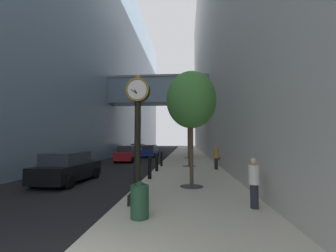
% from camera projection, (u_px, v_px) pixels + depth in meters
% --- Properties ---
extents(ground_plane, '(110.00, 110.00, 0.00)m').
position_uv_depth(ground_plane, '(168.00, 158.00, 29.71)').
color(ground_plane, black).
rests_on(ground_plane, ground).
extents(sidewalk_right, '(5.16, 80.00, 0.14)m').
position_uv_depth(sidewalk_right, '(187.00, 156.00, 32.49)').
color(sidewalk_right, '#BCB29E').
rests_on(sidewalk_right, ground).
extents(building_block_left, '(21.76, 80.00, 29.87)m').
position_uv_depth(building_block_left, '(92.00, 57.00, 34.48)').
color(building_block_left, '#758EA8').
rests_on(building_block_left, ground).
extents(building_block_right, '(9.00, 80.00, 36.81)m').
position_uv_depth(building_block_right, '(236.00, 29.00, 33.01)').
color(building_block_right, '#B7B2A8').
rests_on(building_block_right, ground).
extents(street_clock, '(0.84, 0.55, 4.52)m').
position_uv_depth(street_clock, '(138.00, 132.00, 7.96)').
color(street_clock, black).
rests_on(street_clock, sidewalk_right).
extents(bollard_second, '(0.23, 0.23, 1.22)m').
position_uv_depth(bollard_second, '(138.00, 176.00, 9.86)').
color(bollard_second, black).
rests_on(bollard_second, sidewalk_right).
extents(bollard_third, '(0.23, 0.23, 1.22)m').
position_uv_depth(bollard_third, '(150.00, 167.00, 12.90)').
color(bollard_third, black).
rests_on(bollard_third, sidewalk_right).
extents(bollard_fourth, '(0.23, 0.23, 1.22)m').
position_uv_depth(bollard_fourth, '(157.00, 162.00, 15.95)').
color(bollard_fourth, black).
rests_on(bollard_fourth, sidewalk_right).
extents(bollard_fifth, '(0.23, 0.23, 1.22)m').
position_uv_depth(bollard_fifth, '(161.00, 158.00, 18.99)').
color(bollard_fifth, black).
rests_on(bollard_fifth, sidewalk_right).
extents(street_tree_near, '(2.39, 2.39, 5.49)m').
position_uv_depth(street_tree_near, '(191.00, 100.00, 10.95)').
color(street_tree_near, '#333335').
rests_on(street_tree_near, sidewalk_right).
extents(street_tree_mid_near, '(2.13, 2.13, 6.04)m').
position_uv_depth(street_tree_mid_near, '(189.00, 109.00, 19.17)').
color(street_tree_mid_near, '#333335').
rests_on(street_tree_mid_near, sidewalk_right).
extents(street_tree_mid_far, '(2.54, 2.54, 6.83)m').
position_uv_depth(street_tree_mid_far, '(188.00, 113.00, 27.39)').
color(street_tree_mid_far, '#333335').
rests_on(street_tree_mid_far, sidewalk_right).
extents(trash_bin, '(0.53, 0.53, 1.05)m').
position_uv_depth(trash_bin, '(140.00, 199.00, 6.45)').
color(trash_bin, '#234C33').
rests_on(trash_bin, sidewalk_right).
extents(pedestrian_walking, '(0.47, 0.36, 1.79)m').
position_uv_depth(pedestrian_walking, '(216.00, 157.00, 16.92)').
color(pedestrian_walking, '#23232D').
rests_on(pedestrian_walking, sidewalk_right).
extents(pedestrian_by_clock, '(0.41, 0.41, 1.61)m').
position_uv_depth(pedestrian_by_clock, '(254.00, 182.00, 7.39)').
color(pedestrian_by_clock, '#23232D').
rests_on(pedestrian_by_clock, sidewalk_right).
extents(car_red_near, '(1.99, 4.50, 1.69)m').
position_uv_depth(car_red_near, '(128.00, 154.00, 24.50)').
color(car_red_near, '#AD191E').
rests_on(car_red_near, ground).
extents(car_silver_mid, '(2.17, 4.70, 1.67)m').
position_uv_depth(car_silver_mid, '(138.00, 149.00, 36.40)').
color(car_silver_mid, '#B7BABF').
rests_on(car_silver_mid, ground).
extents(car_black_far, '(2.18, 4.51, 1.66)m').
position_uv_depth(car_black_far, '(68.00, 168.00, 12.44)').
color(car_black_far, black).
rests_on(car_black_far, ground).
extents(car_blue_trailing, '(2.13, 4.48, 1.62)m').
position_uv_depth(car_blue_trailing, '(150.00, 151.00, 30.80)').
color(car_blue_trailing, navy).
rests_on(car_blue_trailing, ground).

